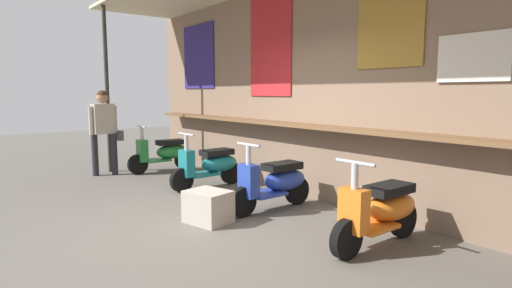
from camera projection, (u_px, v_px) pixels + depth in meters
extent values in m
plane|color=#605B54|center=(211.00, 224.00, 5.13)|extent=(28.26, 28.26, 0.00)
cube|color=#7F6651|center=(326.00, 86.00, 6.14)|extent=(10.09, 0.25, 3.45)
cube|color=brown|center=(311.00, 126.00, 6.03)|extent=(9.08, 0.36, 0.05)
cube|color=navy|center=(199.00, 57.00, 8.75)|extent=(1.23, 0.02, 1.34)
cube|color=#B22328|center=(270.00, 44.00, 6.87)|extent=(1.05, 0.02, 1.72)
cube|color=olive|center=(390.00, 12.00, 5.03)|extent=(0.94, 0.02, 1.35)
cube|color=beige|center=(473.00, 57.00, 4.29)|extent=(0.75, 0.03, 0.50)
cylinder|color=#332D28|center=(107.00, 90.00, 8.35)|extent=(0.08, 0.08, 3.38)
ellipsoid|color=#237533|center=(173.00, 152.00, 8.64)|extent=(0.42, 0.72, 0.30)
cube|color=black|center=(170.00, 142.00, 8.59)|extent=(0.33, 0.57, 0.10)
cube|color=#237533|center=(157.00, 160.00, 8.46)|extent=(0.41, 0.52, 0.04)
cube|color=#237533|center=(142.00, 151.00, 8.27)|extent=(0.29, 0.18, 0.44)
cylinder|color=#B7B7BC|center=(142.00, 144.00, 8.25)|extent=(0.07, 0.07, 0.70)
cylinder|color=#B7B7BC|center=(141.00, 127.00, 8.21)|extent=(0.46, 0.06, 0.04)
cylinder|color=black|center=(138.00, 164.00, 8.25)|extent=(0.12, 0.40, 0.40)
cylinder|color=black|center=(184.00, 160.00, 8.81)|extent=(0.12, 0.40, 0.40)
ellipsoid|color=#197075|center=(219.00, 163.00, 7.22)|extent=(0.41, 0.71, 0.30)
cube|color=black|center=(217.00, 152.00, 7.16)|extent=(0.32, 0.56, 0.10)
cube|color=#197075|center=(202.00, 174.00, 7.01)|extent=(0.40, 0.51, 0.04)
cube|color=#197075|center=(187.00, 163.00, 6.80)|extent=(0.29, 0.17, 0.44)
cylinder|color=#B7B7BC|center=(187.00, 155.00, 6.78)|extent=(0.07, 0.07, 0.70)
cylinder|color=#B7B7BC|center=(186.00, 134.00, 6.74)|extent=(0.46, 0.05, 0.04)
cylinder|color=black|center=(182.00, 180.00, 6.77)|extent=(0.11, 0.40, 0.40)
cylinder|color=black|center=(231.00, 173.00, 7.40)|extent=(0.11, 0.40, 0.40)
ellipsoid|color=#233D9E|center=(285.00, 180.00, 5.86)|extent=(0.40, 0.71, 0.30)
cube|color=black|center=(282.00, 166.00, 5.80)|extent=(0.31, 0.56, 0.10)
cube|color=#233D9E|center=(266.00, 194.00, 5.66)|extent=(0.39, 0.51, 0.04)
cube|color=#233D9E|center=(249.00, 181.00, 5.45)|extent=(0.28, 0.17, 0.44)
cylinder|color=#B7B7BC|center=(248.00, 171.00, 5.43)|extent=(0.07, 0.07, 0.70)
cylinder|color=#B7B7BC|center=(248.00, 145.00, 5.39)|extent=(0.46, 0.05, 0.04)
cylinder|color=black|center=(243.00, 202.00, 5.42)|extent=(0.11, 0.40, 0.40)
cylinder|color=black|center=(297.00, 191.00, 6.04)|extent=(0.11, 0.40, 0.40)
ellipsoid|color=orange|center=(391.00, 206.00, 4.48)|extent=(0.40, 0.71, 0.30)
cube|color=black|center=(389.00, 189.00, 4.43)|extent=(0.31, 0.56, 0.10)
cube|color=orange|center=(371.00, 226.00, 4.29)|extent=(0.39, 0.51, 0.04)
cube|color=orange|center=(354.00, 211.00, 4.07)|extent=(0.28, 0.17, 0.44)
cylinder|color=#B7B7BC|center=(354.00, 198.00, 4.06)|extent=(0.07, 0.07, 0.70)
cylinder|color=#B7B7BC|center=(355.00, 163.00, 4.01)|extent=(0.46, 0.05, 0.04)
cylinder|color=black|center=(346.00, 239.00, 4.04)|extent=(0.11, 0.40, 0.40)
cylinder|color=black|center=(403.00, 220.00, 4.66)|extent=(0.11, 0.40, 0.40)
cylinder|color=#232328|center=(95.00, 155.00, 8.09)|extent=(0.12, 0.12, 0.82)
cylinder|color=#232328|center=(114.00, 154.00, 8.19)|extent=(0.12, 0.12, 0.82)
cube|color=#ADA393|center=(103.00, 119.00, 8.05)|extent=(0.26, 0.44, 0.58)
sphere|color=#A37556|center=(102.00, 98.00, 8.00)|extent=(0.22, 0.22, 0.22)
sphere|color=#472D19|center=(102.00, 96.00, 8.00)|extent=(0.21, 0.21, 0.21)
cylinder|color=#ADA393|center=(91.00, 121.00, 7.88)|extent=(0.08, 0.08, 0.55)
cylinder|color=#ADA393|center=(115.00, 119.00, 8.23)|extent=(0.08, 0.08, 0.55)
cube|color=#4C4C51|center=(118.00, 135.00, 8.34)|extent=(0.27, 0.14, 0.20)
cube|color=#B2A899|center=(208.00, 207.00, 5.19)|extent=(0.62, 0.54, 0.40)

